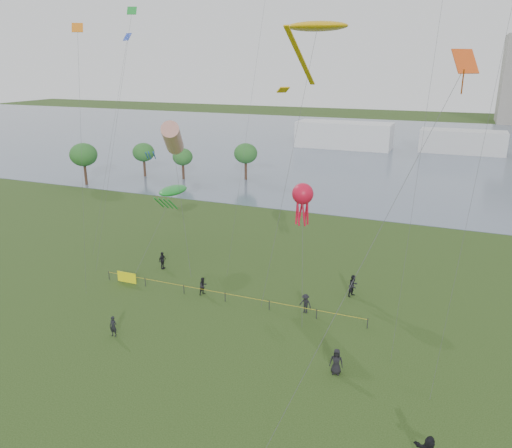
% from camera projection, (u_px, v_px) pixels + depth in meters
% --- Properties ---
extents(ground_plane, '(400.00, 400.00, 0.00)m').
position_uv_depth(ground_plane, '(195.00, 395.00, 30.43)').
color(ground_plane, '#1E3410').
extents(lake, '(400.00, 120.00, 0.08)m').
position_uv_depth(lake, '(398.00, 148.00, 118.57)').
color(lake, slate).
rests_on(lake, ground_plane).
extents(pavilion_left, '(22.00, 8.00, 6.00)m').
position_uv_depth(pavilion_left, '(344.00, 135.00, 117.53)').
color(pavilion_left, silver).
rests_on(pavilion_left, ground_plane).
extents(pavilion_right, '(18.00, 7.00, 5.00)m').
position_uv_depth(pavilion_right, '(462.00, 142.00, 111.05)').
color(pavilion_right, silver).
rests_on(pavilion_right, ground_plane).
extents(trees, '(27.20, 17.65, 6.91)m').
position_uv_depth(trees, '(157.00, 154.00, 84.18)').
color(trees, '#382419').
rests_on(trees, ground_plane).
extents(fence, '(24.07, 0.07, 1.05)m').
position_uv_depth(fence, '(163.00, 284.00, 44.39)').
color(fence, black).
rests_on(fence, ground_plane).
extents(spectator_a, '(0.84, 0.93, 1.57)m').
position_uv_depth(spectator_a, '(203.00, 286.00, 43.46)').
color(spectator_a, black).
rests_on(spectator_a, ground_plane).
extents(spectator_b, '(1.16, 0.83, 1.62)m').
position_uv_depth(spectator_b, '(305.00, 303.00, 40.26)').
color(spectator_b, black).
rests_on(spectator_b, ground_plane).
extents(spectator_c, '(0.51, 1.05, 1.74)m').
position_uv_depth(spectator_c, '(162.00, 260.00, 48.85)').
color(spectator_c, black).
rests_on(spectator_c, ground_plane).
extents(spectator_d, '(0.93, 0.67, 1.78)m').
position_uv_depth(spectator_d, '(336.00, 362.00, 32.31)').
color(spectator_d, black).
rests_on(spectator_d, ground_plane).
extents(spectator_f, '(0.61, 0.42, 1.58)m').
position_uv_depth(spectator_f, '(113.00, 326.00, 36.80)').
color(spectator_f, black).
rests_on(spectator_f, ground_plane).
extents(spectator_g, '(1.08, 1.17, 1.94)m').
position_uv_depth(spectator_g, '(353.00, 286.00, 43.09)').
color(spectator_g, black).
rests_on(spectator_g, ground_plane).
extents(kite_stingray, '(5.00, 10.04, 22.48)m').
position_uv_depth(kite_stingray, '(317.00, 27.00, 39.46)').
color(kite_stingray, '#3F3F42').
extents(kite_windsock, '(6.09, 6.46, 14.28)m').
position_uv_depth(kite_windsock, '(173.00, 138.00, 48.06)').
color(kite_windsock, '#3F3F42').
extents(kite_creature, '(2.33, 10.87, 6.90)m').
position_uv_depth(kite_creature, '(173.00, 191.00, 52.58)').
color(kite_creature, '#3F3F42').
extents(kite_octopus, '(3.94, 10.09, 9.08)m').
position_uv_depth(kite_octopus, '(303.00, 195.00, 44.85)').
color(kite_octopus, '#3F3F42').
extents(kite_delta, '(8.16, 10.70, 20.04)m').
position_uv_depth(kite_delta, '(454.00, 84.00, 25.94)').
color(kite_delta, '#3F3F42').
extents(small_kites, '(36.65, 13.05, 5.11)m').
position_uv_depth(small_kites, '(232.00, 1.00, 41.19)').
color(small_kites, '#198C2D').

